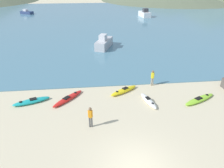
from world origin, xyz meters
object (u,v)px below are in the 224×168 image
at_px(person_near_waterline, 153,77).
at_px(moored_boat_0, 27,12).
at_px(person_near_foreground, 90,116).
at_px(kayak_on_sand_3, 124,90).
at_px(moored_boat_2, 104,43).
at_px(moored_boat_3, 145,14).
at_px(kayak_on_sand_1, 68,98).
at_px(kayak_on_sand_0, 31,101).
at_px(kayak_on_sand_2, 200,99).
at_px(kayak_on_sand_4, 148,101).

relative_size(person_near_waterline, moored_boat_0, 0.41).
relative_size(person_near_foreground, moored_boat_0, 0.42).
xyz_separation_m(kayak_on_sand_3, person_near_waterline, (2.93, 1.05, 0.72)).
relative_size(moored_boat_2, moored_boat_3, 1.03).
bearing_deg(kayak_on_sand_1, moored_boat_2, 73.79).
xyz_separation_m(kayak_on_sand_0, moored_boat_0, (-11.47, 48.02, 0.32)).
relative_size(kayak_on_sand_2, moored_boat_2, 0.74).
bearing_deg(moored_boat_2, kayak_on_sand_3, -86.71).
distance_m(kayak_on_sand_0, kayak_on_sand_2, 14.25).
bearing_deg(moored_boat_3, kayak_on_sand_3, -106.52).
xyz_separation_m(kayak_on_sand_4, moored_boat_0, (-21.24, 49.02, 0.32)).
distance_m(kayak_on_sand_2, person_near_foreground, 9.69).
bearing_deg(moored_boat_0, person_near_waterline, -64.03).
bearing_deg(moored_boat_3, moored_boat_0, 165.27).
distance_m(kayak_on_sand_3, person_near_foreground, 5.76).
xyz_separation_m(kayak_on_sand_2, kayak_on_sand_4, (-4.42, 0.21, 0.02)).
bearing_deg(person_near_waterline, kayak_on_sand_3, -160.21).
height_order(kayak_on_sand_3, person_near_waterline, person_near_waterline).
height_order(person_near_foreground, moored_boat_0, person_near_foreground).
relative_size(kayak_on_sand_3, moored_boat_2, 0.61).
distance_m(kayak_on_sand_4, moored_boat_2, 15.88).
relative_size(kayak_on_sand_0, kayak_on_sand_4, 1.15).
bearing_deg(moored_boat_0, kayak_on_sand_0, -76.57).
xyz_separation_m(kayak_on_sand_0, moored_boat_3, (19.53, 39.87, 0.63)).
height_order(person_near_foreground, person_near_waterline, person_near_foreground).
distance_m(moored_boat_0, moored_boat_3, 32.05).
height_order(kayak_on_sand_0, moored_boat_2, moored_boat_2).
height_order(moored_boat_0, moored_boat_2, moored_boat_2).
xyz_separation_m(kayak_on_sand_2, moored_boat_2, (-6.98, 15.87, 0.63)).
bearing_deg(moored_boat_0, kayak_on_sand_3, -67.51).
xyz_separation_m(moored_boat_0, moored_boat_3, (30.99, -8.15, 0.31)).
bearing_deg(kayak_on_sand_1, moored_boat_0, 106.83).
xyz_separation_m(kayak_on_sand_1, moored_boat_3, (16.52, 39.70, 0.65)).
bearing_deg(person_near_waterline, kayak_on_sand_1, -166.65).
xyz_separation_m(moored_boat_0, moored_boat_2, (18.68, -33.36, 0.29)).
bearing_deg(person_near_waterline, moored_boat_3, 77.19).
bearing_deg(moored_boat_2, kayak_on_sand_4, -80.72).
height_order(kayak_on_sand_0, moored_boat_3, moored_boat_3).
bearing_deg(moored_boat_0, moored_boat_3, -14.73).
height_order(kayak_on_sand_2, kayak_on_sand_3, kayak_on_sand_3).
xyz_separation_m(kayak_on_sand_2, kayak_on_sand_3, (-6.19, 2.21, 0.03)).
bearing_deg(moored_boat_0, kayak_on_sand_4, -66.57).
bearing_deg(kayak_on_sand_0, kayak_on_sand_3, 7.15).
height_order(kayak_on_sand_1, person_near_waterline, person_near_waterline).
bearing_deg(moored_boat_3, kayak_on_sand_1, -112.60).
bearing_deg(kayak_on_sand_3, kayak_on_sand_4, -48.51).
relative_size(kayak_on_sand_1, moored_boat_2, 0.66).
relative_size(kayak_on_sand_4, moored_boat_3, 0.59).
height_order(person_near_foreground, moored_boat_2, moored_boat_2).
xyz_separation_m(kayak_on_sand_2, person_near_foreground, (-9.31, -2.58, 0.78)).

